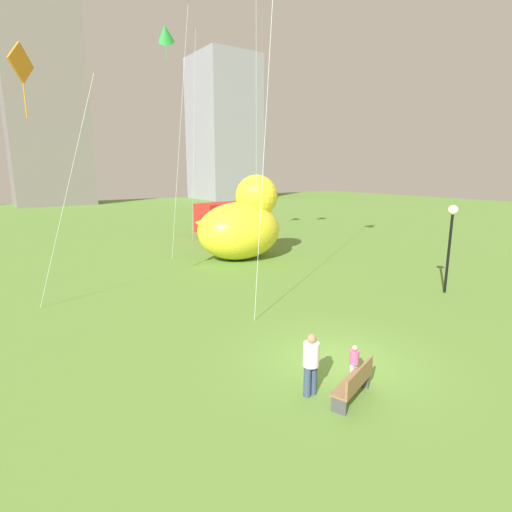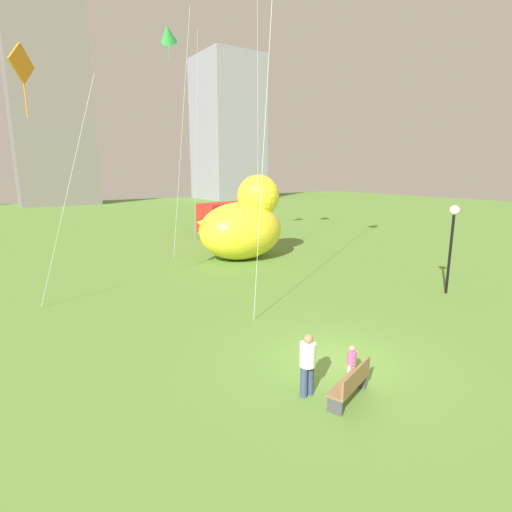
% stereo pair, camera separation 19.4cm
% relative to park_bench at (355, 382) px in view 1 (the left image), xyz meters
% --- Properties ---
extents(ground_plane, '(140.00, 140.00, 0.00)m').
position_rel_park_bench_xyz_m(ground_plane, '(1.19, 1.72, -0.47)').
color(ground_plane, olive).
extents(park_bench, '(1.67, 0.97, 0.90)m').
position_rel_park_bench_xyz_m(park_bench, '(0.00, 0.00, 0.00)').
color(park_bench, olive).
rests_on(park_bench, ground).
extents(person_adult, '(0.41, 0.41, 1.66)m').
position_rel_park_bench_xyz_m(person_adult, '(-0.75, 0.79, 0.44)').
color(person_adult, '#38476B').
rests_on(person_adult, ground).
extents(person_child, '(0.25, 0.25, 1.03)m').
position_rel_park_bench_xyz_m(person_child, '(0.70, 0.65, 0.09)').
color(person_child, silver).
rests_on(person_child, ground).
extents(giant_inflatable_duck, '(6.41, 4.11, 5.31)m').
position_rel_park_bench_xyz_m(giant_inflatable_duck, '(6.48, 15.20, 1.79)').
color(giant_inflatable_duck, yellow).
rests_on(giant_inflatable_duck, ground).
extents(lamppost, '(0.44, 0.44, 4.07)m').
position_rel_park_bench_xyz_m(lamppost, '(10.31, 3.71, 2.60)').
color(lamppost, black).
rests_on(lamppost, ground).
extents(box_truck, '(6.57, 3.25, 2.85)m').
position_rel_park_bench_xyz_m(box_truck, '(10.58, 23.60, 0.98)').
color(box_truck, red).
rests_on(box_truck, ground).
extents(city_skyline, '(71.16, 19.14, 38.69)m').
position_rel_park_bench_xyz_m(city_skyline, '(6.70, 67.69, 15.52)').
color(city_skyline, slate).
rests_on(city_skyline, ground).
extents(kite_green, '(2.94, 3.32, 15.46)m').
position_rel_park_bench_xyz_m(kite_green, '(4.76, 22.02, 14.17)').
color(kite_green, silver).
rests_on(kite_green, ground).
extents(kite_orange, '(2.72, 2.79, 9.62)m').
position_rel_park_bench_xyz_m(kite_orange, '(-5.37, 9.85, 8.16)').
color(kite_orange, silver).
rests_on(kite_orange, ground).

